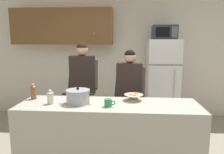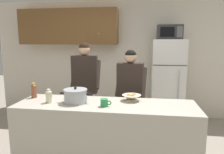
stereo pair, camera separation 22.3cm
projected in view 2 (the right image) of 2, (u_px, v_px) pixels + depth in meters
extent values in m
cube|color=silver|center=(123.00, 59.00, 4.88)|extent=(6.00, 0.12, 2.60)
cube|color=brown|center=(68.00, 27.00, 4.70)|extent=(2.21, 0.34, 0.77)
sphere|color=gold|center=(99.00, 34.00, 4.46)|extent=(0.03, 0.03, 0.03)
cube|color=#BCB7A8|center=(106.00, 137.00, 2.78)|extent=(2.29, 0.68, 0.92)
cube|color=white|center=(167.00, 82.00, 4.38)|extent=(0.64, 0.64, 1.74)
cube|color=#333333|center=(170.00, 65.00, 3.99)|extent=(0.63, 0.01, 0.01)
cylinder|color=#B2B2B7|center=(178.00, 90.00, 4.02)|extent=(0.02, 0.02, 0.78)
cube|color=#2D2D30|center=(169.00, 32.00, 4.19)|extent=(0.48, 0.36, 0.28)
cube|color=black|center=(167.00, 32.00, 4.01)|extent=(0.26, 0.01, 0.18)
cube|color=#59595B|center=(180.00, 32.00, 3.98)|extent=(0.11, 0.01, 0.21)
cylinder|color=#33384C|center=(90.00, 115.00, 3.77)|extent=(0.11, 0.11, 0.82)
cylinder|color=#33384C|center=(81.00, 115.00, 3.77)|extent=(0.11, 0.11, 0.82)
cube|color=#2D231E|center=(85.00, 74.00, 3.65)|extent=(0.44, 0.24, 0.65)
sphere|color=#D8A884|center=(84.00, 50.00, 3.58)|extent=(0.20, 0.20, 0.20)
sphere|color=black|center=(84.00, 48.00, 3.57)|extent=(0.19, 0.19, 0.19)
cylinder|color=#2D231E|center=(98.00, 74.00, 3.76)|extent=(0.12, 0.39, 0.50)
cylinder|color=#2D231E|center=(74.00, 74.00, 3.78)|extent=(0.12, 0.39, 0.50)
cylinder|color=black|center=(134.00, 124.00, 3.42)|extent=(0.11, 0.11, 0.77)
cylinder|color=black|center=(125.00, 123.00, 3.45)|extent=(0.11, 0.11, 0.77)
cube|color=#2D231E|center=(130.00, 82.00, 3.32)|extent=(0.42, 0.24, 0.61)
sphere|color=#D8A884|center=(131.00, 57.00, 3.25)|extent=(0.18, 0.18, 0.18)
sphere|color=black|center=(131.00, 55.00, 3.25)|extent=(0.18, 0.18, 0.18)
cylinder|color=#2D231E|center=(144.00, 83.00, 3.39)|extent=(0.11, 0.37, 0.47)
cylinder|color=#2D231E|center=(119.00, 81.00, 3.48)|extent=(0.11, 0.37, 0.47)
cylinder|color=#ADAFB5|center=(76.00, 97.00, 2.73)|extent=(0.29, 0.29, 0.16)
cylinder|color=#ADAFB5|center=(75.00, 90.00, 2.71)|extent=(0.30, 0.30, 0.02)
sphere|color=black|center=(75.00, 88.00, 2.71)|extent=(0.04, 0.04, 0.04)
cube|color=black|center=(62.00, 93.00, 2.75)|extent=(0.06, 0.02, 0.02)
cube|color=black|center=(89.00, 94.00, 2.70)|extent=(0.06, 0.02, 0.02)
cylinder|color=#2D8C4C|center=(104.00, 103.00, 2.57)|extent=(0.09, 0.09, 0.10)
torus|color=#2D8C4C|center=(109.00, 103.00, 2.56)|extent=(0.06, 0.01, 0.06)
cylinder|color=beige|center=(132.00, 100.00, 2.82)|extent=(0.14, 0.14, 0.02)
cone|color=beige|center=(132.00, 97.00, 2.82)|extent=(0.25, 0.25, 0.06)
sphere|color=tan|center=(129.00, 96.00, 2.79)|extent=(0.07, 0.07, 0.07)
sphere|color=tan|center=(134.00, 95.00, 2.84)|extent=(0.07, 0.07, 0.07)
sphere|color=tan|center=(132.00, 97.00, 2.77)|extent=(0.07, 0.07, 0.07)
cylinder|color=beige|center=(49.00, 97.00, 2.73)|extent=(0.08, 0.08, 0.15)
cone|color=beige|center=(49.00, 91.00, 2.72)|extent=(0.08, 0.08, 0.02)
cylinder|color=white|center=(48.00, 90.00, 2.71)|extent=(0.04, 0.04, 0.02)
cylinder|color=brown|center=(34.00, 92.00, 2.97)|extent=(0.08, 0.08, 0.17)
cone|color=brown|center=(34.00, 85.00, 2.95)|extent=(0.08, 0.08, 0.03)
cylinder|color=gold|center=(34.00, 84.00, 2.95)|extent=(0.04, 0.04, 0.02)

